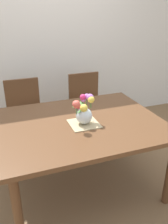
{
  "coord_description": "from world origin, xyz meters",
  "views": [
    {
      "loc": [
        -0.65,
        -1.85,
        1.71
      ],
      "look_at": [
        0.01,
        -0.06,
        0.85
      ],
      "focal_mm": 37.88,
      "sensor_mm": 36.0,
      "label": 1
    }
  ],
  "objects_px": {
    "dining_table": "(81,129)",
    "flower_vase": "(84,111)",
    "chair_right": "(86,102)",
    "chair_left": "(25,111)"
  },
  "relations": [
    {
      "from": "dining_table",
      "to": "flower_vase",
      "type": "xyz_separation_m",
      "value": [
        0.01,
        -0.05,
        0.21
      ]
    },
    {
      "from": "dining_table",
      "to": "chair_right",
      "type": "height_order",
      "value": "chair_right"
    },
    {
      "from": "dining_table",
      "to": "chair_left",
      "type": "distance_m",
      "value": 1.03
    },
    {
      "from": "dining_table",
      "to": "chair_left",
      "type": "relative_size",
      "value": 1.67
    },
    {
      "from": "chair_left",
      "to": "flower_vase",
      "type": "bearing_deg",
      "value": 113.22
    },
    {
      "from": "chair_right",
      "to": "dining_table",
      "type": "bearing_deg",
      "value": 66.24
    },
    {
      "from": "chair_left",
      "to": "chair_right",
      "type": "bearing_deg",
      "value": -180.0
    },
    {
      "from": "chair_left",
      "to": "chair_right",
      "type": "height_order",
      "value": "same"
    },
    {
      "from": "chair_right",
      "to": "flower_vase",
      "type": "xyz_separation_m",
      "value": [
        -0.4,
        -0.99,
        0.34
      ]
    },
    {
      "from": "dining_table",
      "to": "chair_right",
      "type": "bearing_deg",
      "value": 66.24
    }
  ]
}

